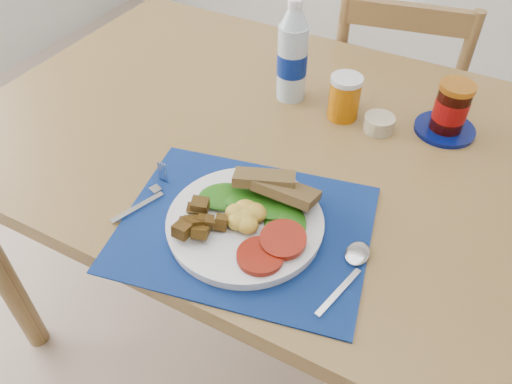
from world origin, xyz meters
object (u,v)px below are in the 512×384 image
chair_far (392,92)px  water_bottle (292,57)px  breakfast_plate (241,220)px  jam_on_saucer (450,111)px  juice_glass (344,99)px

chair_far → water_bottle: size_ratio=4.53×
breakfast_plate → jam_on_saucer: size_ratio=2.09×
breakfast_plate → jam_on_saucer: (0.25, 0.45, 0.03)m
breakfast_plate → chair_far: bearing=73.9°
chair_far → breakfast_plate: (-0.04, -0.89, 0.23)m
chair_far → jam_on_saucer: (0.21, -0.44, 0.26)m
water_bottle → juice_glass: (0.14, -0.02, -0.06)m
chair_far → water_bottle: 0.58m
water_bottle → jam_on_saucer: size_ratio=1.81×
breakfast_plate → juice_glass: bearing=71.8°
chair_far → juice_glass: chair_far is taller
jam_on_saucer → chair_far: bearing=115.1°
chair_far → water_bottle: chair_far is taller
water_bottle → jam_on_saucer: water_bottle is taller
juice_glass → chair_far: bearing=89.1°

